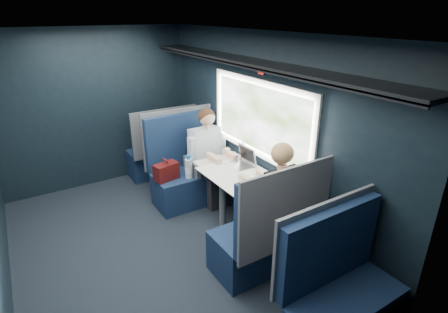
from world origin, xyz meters
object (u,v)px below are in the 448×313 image
man (209,152)px  bottle_small (243,152)px  cup (227,152)px  table (233,176)px  seat_bay_far (266,236)px  laptop (243,160)px  seat_row_front (162,152)px  woman (277,195)px  seat_bay_near (187,172)px  seat_row_back (339,295)px

man → bottle_small: (0.23, -0.46, 0.12)m
cup → table: bearing=-113.9°
seat_bay_far → laptop: bearing=68.5°
seat_row_front → woman: size_ratio=0.88×
seat_bay_far → seat_row_front: bearing=90.0°
seat_bay_near → seat_row_back: (0.01, -2.67, -0.01)m
seat_row_front → bottle_small: bearing=-72.9°
man → cup: (0.12, -0.27, 0.07)m
seat_bay_far → seat_row_back: 0.92m
seat_row_back → man: 2.53m
woman → bottle_small: bearing=76.3°
seat_row_front → seat_bay_near: bearing=-90.8°
seat_bay_far → laptop: size_ratio=3.87×
laptop → bottle_small: size_ratio=1.50×
seat_row_front → cup: 1.46m
seat_bay_near → laptop: (0.39, -0.79, 0.38)m
seat_bay_far → bottle_small: 1.28m
woman → cup: size_ratio=14.11×
bottle_small → cup: 0.23m
bottle_small → cup: bearing=118.0°
table → seat_bay_far: 0.93m
table → seat_bay_far: size_ratio=0.79×
seat_bay_far → woman: bearing=33.8°
seat_bay_far → woman: 0.43m
table → seat_bay_near: seat_bay_near is taller
table → cup: size_ratio=10.67×
laptop → seat_bay_near: bearing=116.0°
cup → laptop: bearing=-90.1°
seat_bay_far → seat_row_front: (0.00, 2.67, -0.00)m
seat_bay_far → man: (0.25, 1.57, 0.30)m
laptop → cup: 0.36m
seat_row_front → laptop: seat_row_front is taller
seat_bay_near → laptop: seat_bay_near is taller
seat_bay_near → cup: bearing=-48.4°
table → laptop: laptop is taller
man → laptop: 0.64m
bottle_small → man: bearing=116.3°
seat_bay_far → seat_bay_near: bearing=90.4°
seat_row_back → seat_row_front: bearing=90.0°
seat_bay_far → bottle_small: bearing=66.6°
table → bottle_small: 0.42m
seat_bay_near → cup: 0.69m
seat_row_front → cup: size_ratio=12.38×
table → seat_row_back: (-0.18, -1.80, -0.25)m
woman → seat_bay_near: bearing=99.5°
seat_row_back → bottle_small: size_ratio=5.34×
table → seat_row_back: seat_row_back is taller
seat_row_front → man: 1.17m
seat_bay_near → laptop: bearing=-64.0°
seat_bay_near → woman: woman is taller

